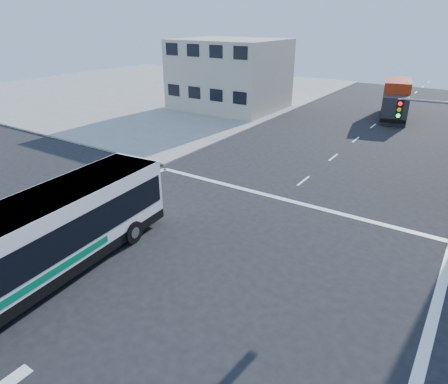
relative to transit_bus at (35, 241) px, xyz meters
The scene contains 5 objects.
ground 6.33m from the transit_bus, 37.80° to the left, with size 120.00×120.00×0.00m, color black.
sidewalk_nw 49.14m from the transit_bus, 128.00° to the left, with size 50.00×50.00×0.15m, color gray.
building_west 35.90m from the transit_bus, 110.00° to the left, with size 12.06×10.06×8.00m.
transit_bus is the anchor object (origin of this frame).
box_truck 40.15m from the transit_bus, 82.04° to the left, with size 4.27×9.14×3.97m.
Camera 1 is at (9.45, -11.17, 10.34)m, focal length 32.00 mm.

